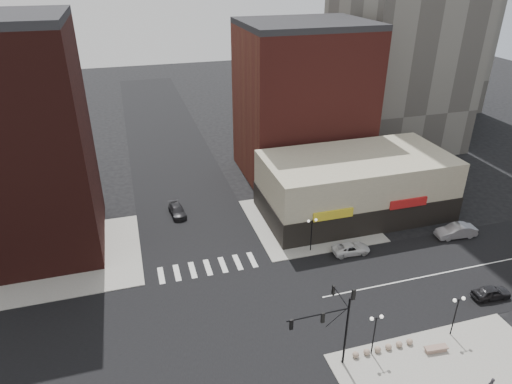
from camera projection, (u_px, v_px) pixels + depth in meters
name	position (u px, v px, depth m)	size (l,w,h in m)	color
ground	(226.00, 317.00, 43.32)	(240.00, 240.00, 0.00)	black
road_ew	(226.00, 317.00, 43.32)	(200.00, 14.00, 0.02)	black
road_ns	(226.00, 317.00, 43.32)	(14.00, 200.00, 0.02)	black
sidewalk_nw	(73.00, 257.00, 52.02)	(15.00, 15.00, 0.12)	gray
sidewalk_ne	(309.00, 220.00, 59.33)	(15.00, 15.00, 0.12)	gray
building_nw	(9.00, 147.00, 48.63)	(16.00, 15.00, 25.00)	#371411
building_ne_midrise	(302.00, 104.00, 68.28)	(18.00, 15.00, 22.00)	maroon
building_ne_row	(355.00, 190.00, 59.92)	(24.20, 12.20, 8.00)	#B7B092
traffic_signal	(335.00, 318.00, 36.20)	(5.59, 3.09, 7.77)	black
street_lamp_se_a	(375.00, 325.00, 37.77)	(1.22, 0.32, 4.16)	black
street_lamp_se_b	(457.00, 307.00, 39.78)	(1.22, 0.32, 4.16)	black
street_lamp_ne	(312.00, 227.00, 51.68)	(1.22, 0.32, 4.16)	black
bollard_row	(383.00, 348.00, 39.37)	(5.80, 0.55, 0.55)	gray
white_suv	(351.00, 249.00, 52.52)	(2.03, 4.41, 1.23)	silver
dark_sedan_east	(491.00, 292.00, 45.52)	(1.56, 3.89, 1.32)	black
silver_sedan	(456.00, 231.00, 55.50)	(1.74, 4.99, 1.64)	gray
dark_sedan_north	(177.00, 211.00, 60.39)	(1.78, 4.38, 1.27)	black
stone_bench	(436.00, 349.00, 39.32)	(2.08, 0.81, 0.47)	gray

